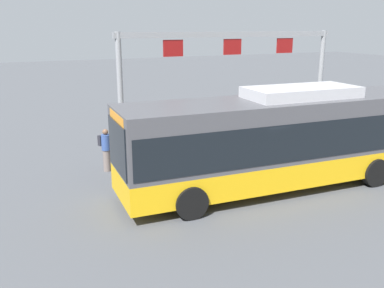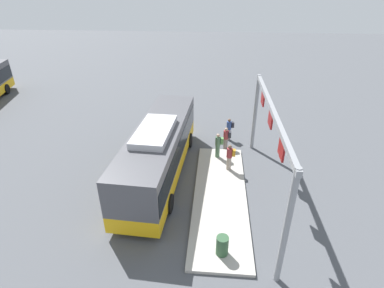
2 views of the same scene
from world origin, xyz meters
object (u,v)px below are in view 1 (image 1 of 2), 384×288
Objects in this scene: person_waiting_near at (146,146)px; bus_main at (278,137)px; trash_bin at (332,130)px; person_waiting_mid at (206,133)px; person_waiting_far at (182,141)px; person_boarding at (106,149)px.

bus_main is at bearing 45.17° from person_waiting_near.
bus_main reaches higher than trash_bin.
bus_main is at bearing 12.88° from person_waiting_mid.
person_waiting_mid reaches higher than person_waiting_near.
trash_bin is at bearing 90.09° from person_waiting_mid.
person_waiting_far is (-1.29, 0.54, 0.16)m from person_waiting_near.
person_waiting_mid is 1.86× the size of trash_bin.
person_boarding is 1.56m from person_waiting_near.
person_waiting_near is at bearing 61.05° from person_boarding.
person_waiting_near is at bearing -82.50° from person_waiting_mid.
person_waiting_far is at bearing -55.66° from bus_main.
person_waiting_far is (2.07, -3.42, -0.76)m from bus_main.
person_waiting_mid and person_waiting_far have the same top height.
bus_main is 6.52m from person_boarding.
trash_bin is at bearing -145.08° from bus_main.
trash_bin is (-9.27, 0.31, -0.28)m from person_waiting_near.
bus_main is at bearing 31.71° from trash_bin.
person_waiting_far is (-2.83, 0.78, 0.16)m from person_boarding.
trash_bin is (-6.55, 0.47, -0.44)m from person_waiting_mid.
person_waiting_near reaches higher than trash_bin.
person_waiting_far is 8.00m from trash_bin.
person_waiting_mid is at bearing 115.90° from person_waiting_far.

